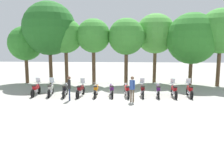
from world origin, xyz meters
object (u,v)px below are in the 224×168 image
(motorcycle_0, at_px, (36,89))
(tree_7, at_px, (221,31))
(motorcycle_6, at_px, (127,90))
(tree_4, at_px, (126,37))
(motorcycle_2, at_px, (65,90))
(motorcycle_4, at_px, (96,90))
(motorcycle_1, at_px, (51,89))
(tree_5, at_px, (155,34))
(motorcycle_8, at_px, (158,90))
(motorcycle_3, at_px, (81,90))
(person_1, at_px, (69,86))
(motorcycle_5, at_px, (112,90))
(motorcycle_7, at_px, (142,90))
(tree_1, at_px, (49,29))
(tree_2, at_px, (66,36))
(motorcycle_9, at_px, (174,90))
(person_0, at_px, (132,87))
(tree_0, at_px, (25,44))
(tree_3, at_px, (93,36))
(tree_6, at_px, (192,39))
(motorcycle_10, at_px, (190,90))

(motorcycle_0, distance_m, tree_7, 17.57)
(motorcycle_6, height_order, tree_4, tree_4)
(motorcycle_2, relative_size, motorcycle_4, 1.00)
(motorcycle_1, distance_m, tree_5, 12.63)
(motorcycle_1, relative_size, tree_7, 0.29)
(motorcycle_1, height_order, motorcycle_8, motorcycle_1)
(motorcycle_4, height_order, tree_7, tree_7)
(motorcycle_3, distance_m, person_1, 1.62)
(motorcycle_6, height_order, motorcycle_8, same)
(motorcycle_5, bearing_deg, motorcycle_0, 82.08)
(motorcycle_2, height_order, motorcycle_6, same)
(motorcycle_0, bearing_deg, motorcycle_7, -91.91)
(motorcycle_4, height_order, motorcycle_7, motorcycle_7)
(motorcycle_2, height_order, tree_7, tree_7)
(motorcycle_1, height_order, tree_7, tree_7)
(motorcycle_3, relative_size, tree_1, 0.26)
(motorcycle_8, bearing_deg, tree_2, 59.64)
(motorcycle_9, height_order, person_0, person_0)
(person_0, relative_size, tree_0, 0.31)
(motorcycle_5, height_order, motorcycle_6, same)
(person_0, bearing_deg, tree_0, -105.07)
(tree_5, bearing_deg, person_0, -105.15)
(motorcycle_9, bearing_deg, motorcycle_3, 91.96)
(motorcycle_1, bearing_deg, motorcycle_2, -106.84)
(tree_3, xyz_separation_m, tree_6, (9.72, 0.09, -0.26))
(motorcycle_4, distance_m, person_1, 2.37)
(motorcycle_5, height_order, motorcycle_7, motorcycle_7)
(tree_1, relative_size, tree_4, 1.26)
(motorcycle_0, relative_size, tree_3, 0.33)
(motorcycle_2, xyz_separation_m, motorcycle_4, (2.40, 0.13, 0.00))
(motorcycle_10, bearing_deg, tree_2, 64.19)
(motorcycle_7, height_order, tree_1, tree_1)
(motorcycle_1, bearing_deg, person_0, -113.13)
(motorcycle_1, relative_size, tree_4, 0.33)
(motorcycle_4, relative_size, tree_4, 0.33)
(motorcycle_0, relative_size, motorcycle_8, 1.00)
(tree_7, bearing_deg, tree_1, 177.86)
(motorcycle_6, bearing_deg, tree_4, -6.75)
(motorcycle_8, bearing_deg, tree_1, 64.39)
(motorcycle_2, bearing_deg, person_0, -112.61)
(motorcycle_0, height_order, motorcycle_8, motorcycle_0)
(person_0, bearing_deg, motorcycle_3, -90.45)
(motorcycle_4, distance_m, motorcycle_8, 4.81)
(motorcycle_6, distance_m, tree_5, 9.45)
(motorcycle_10, distance_m, tree_0, 17.00)
(person_1, relative_size, tree_0, 0.30)
(motorcycle_5, height_order, person_0, person_0)
(tree_7, bearing_deg, person_1, -151.08)
(motorcycle_0, height_order, tree_3, tree_3)
(motorcycle_0, bearing_deg, motorcycle_4, -94.01)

